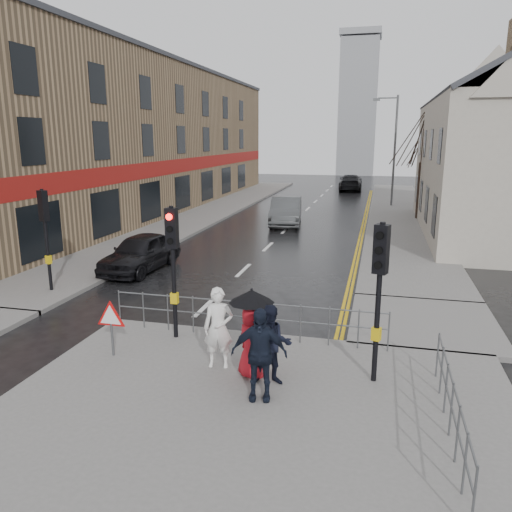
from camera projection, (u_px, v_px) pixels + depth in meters
The scene contains 23 objects.
ground at pixel (166, 344), 12.77m from camera, with size 120.00×120.00×0.00m, color black.
near_pavement at pixel (242, 435), 8.75m from camera, with size 10.00×9.00×0.14m, color #605E5B.
left_pavement at pixel (213, 210), 35.99m from camera, with size 4.00×44.00×0.14m, color #605E5B.
right_pavement at pixel (399, 212), 34.84m from camera, with size 4.00×40.00×0.14m, color #605E5B.
pavement_bridge_right at pixel (423, 322), 14.07m from camera, with size 4.00×4.20×0.14m, color #605E5B.
building_left_terrace at pixel (134, 140), 35.19m from camera, with size 8.00×42.00×10.00m, color #927654.
church_tower at pixel (358, 109), 68.87m from camera, with size 5.00×5.00×18.00m, color gray.
traffic_signal_near_left at pixel (173, 249), 12.34m from camera, with size 0.28×0.27×3.40m.
traffic_signal_near_right at pixel (380, 275), 10.04m from camera, with size 0.34×0.33×3.40m.
traffic_signal_far_left at pixel (45, 222), 16.33m from camera, with size 0.34×0.33×3.40m.
guard_railing_front at pixel (245, 311), 12.68m from camera, with size 7.14×0.04×1.00m.
guard_railing_side at pixel (452, 398), 8.46m from camera, with size 0.04×4.54×1.00m.
warning_sign at pixel (111, 319), 11.58m from camera, with size 0.80×0.07×1.35m.
street_lamp at pixel (393, 144), 36.75m from camera, with size 1.83×0.25×8.00m.
tree_near at pixel (423, 138), 30.60m from camera, with size 2.40×2.40×6.58m.
tree_far at pixel (421, 147), 38.20m from camera, with size 2.40×2.40×5.64m.
pedestrian_a at pixel (218, 328), 11.02m from camera, with size 0.67×0.44×1.83m, color white.
pedestrian_b at pixel (272, 345), 10.24m from camera, with size 0.83×0.65×1.72m, color black.
pedestrian_with_umbrella at pixel (252, 329), 10.49m from camera, with size 0.96×0.96×1.95m.
pedestrian_d at pixel (259, 354), 9.66m from camera, with size 1.10×0.46×1.87m, color black.
car_parked at pixel (140, 252), 19.68m from camera, with size 1.73×4.29×1.46m, color black.
car_mid at pixel (286, 211), 29.99m from camera, with size 1.74×5.00×1.65m, color #3F4244.
car_far at pixel (351, 182), 49.48m from camera, with size 2.20×5.42×1.57m, color black.
Camera 1 is at (5.11, -11.00, 5.16)m, focal length 35.00 mm.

